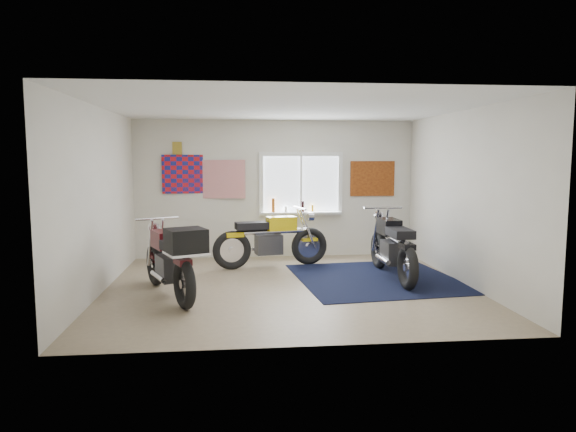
{
  "coord_description": "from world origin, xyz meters",
  "views": [
    {
      "loc": [
        -0.78,
        -7.62,
        1.95
      ],
      "look_at": [
        0.03,
        0.4,
        1.05
      ],
      "focal_mm": 32.0,
      "sensor_mm": 36.0,
      "label": 1
    }
  ],
  "objects": [
    {
      "name": "triumph_poster",
      "position": [
        1.95,
        2.48,
        1.55
      ],
      "size": [
        0.9,
        0.03,
        0.7
      ],
      "primitive_type": "cube",
      "color": "#A54C14",
      "rests_on": "room_shell"
    },
    {
      "name": "room_shell",
      "position": [
        0.0,
        0.0,
        1.64
      ],
      "size": [
        5.5,
        5.5,
        5.5
      ],
      "color": "white",
      "rests_on": "ground"
    },
    {
      "name": "maroon_tourer",
      "position": [
        -1.68,
        -0.49,
        0.56
      ],
      "size": [
        1.14,
        2.06,
        1.08
      ],
      "rotation": [
        0.0,
        0.0,
        1.98
      ],
      "color": "black",
      "rests_on": "ground"
    },
    {
      "name": "flag_display",
      "position": [
        -1.9,
        2.48,
        2.15
      ],
      "size": [
        1.6,
        0.1,
        1.17
      ],
      "color": "red",
      "rests_on": "room_shell"
    },
    {
      "name": "oil_bottles",
      "position": [
        0.24,
        2.4,
        1.01
      ],
      "size": [
        0.84,
        0.07,
        0.28
      ],
      "color": "#914815",
      "rests_on": "window_assembly"
    },
    {
      "name": "navy_rug",
      "position": [
        1.48,
        0.4,
        0.01
      ],
      "size": [
        2.75,
        2.84,
        0.01
      ],
      "primitive_type": "cube",
      "rotation": [
        0.0,
        0.0,
        0.1
      ],
      "color": "black",
      "rests_on": "ground"
    },
    {
      "name": "window_assembly",
      "position": [
        0.5,
        2.47,
        1.37
      ],
      "size": [
        1.66,
        0.17,
        1.26
      ],
      "color": "white",
      "rests_on": "room_shell"
    },
    {
      "name": "black_chrome_bike",
      "position": [
        1.75,
        0.43,
        0.5
      ],
      "size": [
        0.67,
        2.2,
        1.13
      ],
      "rotation": [
        0.0,
        0.0,
        1.58
      ],
      "color": "black",
      "rests_on": "navy_rug"
    },
    {
      "name": "ground",
      "position": [
        0.0,
        0.0,
        0.0
      ],
      "size": [
        5.5,
        5.5,
        0.0
      ],
      "primitive_type": "plane",
      "color": "#9E896B",
      "rests_on": "ground"
    },
    {
      "name": "yellow_triumph",
      "position": [
        -0.17,
        1.5,
        0.47
      ],
      "size": [
        2.12,
        0.71,
        1.08
      ],
      "rotation": [
        0.0,
        0.0,
        0.21
      ],
      "color": "black",
      "rests_on": "ground"
    }
  ]
}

